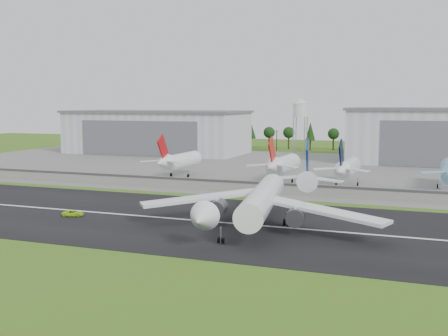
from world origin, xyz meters
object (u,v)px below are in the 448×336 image
at_px(main_airliner, 261,205).
at_px(ground_vehicle, 73,213).
at_px(parked_jet_red_a, 178,161).
at_px(parked_jet_navy, 347,169).
at_px(parked_jet_red_b, 281,165).

relative_size(main_airliner, ground_vehicle, 11.55).
height_order(ground_vehicle, parked_jet_red_a, parked_jet_red_a).
height_order(ground_vehicle, parked_jet_navy, parked_jet_navy).
bearing_deg(parked_jet_red_b, parked_jet_navy, -0.11).
bearing_deg(parked_jet_red_b, ground_vehicle, -114.24).
height_order(parked_jet_red_b, parked_jet_navy, parked_jet_red_b).
distance_m(parked_jet_red_a, parked_jet_navy, 61.12).
xyz_separation_m(parked_jet_red_a, parked_jet_navy, (61.12, -0.03, -0.17)).
bearing_deg(parked_jet_navy, parked_jet_red_a, 179.97).
relative_size(parked_jet_red_a, parked_jet_navy, 1.00).
bearing_deg(main_airliner, parked_jet_navy, -107.28).
distance_m(parked_jet_red_b, parked_jet_navy, 22.00).
bearing_deg(ground_vehicle, parked_jet_red_a, -16.07).
xyz_separation_m(main_airliner, parked_jet_red_a, (-52.45, 67.00, 1.31)).
xyz_separation_m(main_airliner, parked_jet_navy, (8.67, 66.97, 1.14)).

